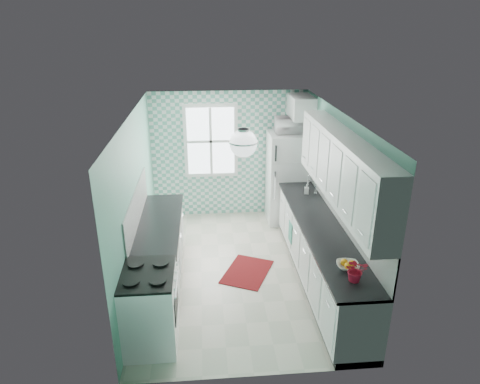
{
  "coord_description": "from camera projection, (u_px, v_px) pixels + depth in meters",
  "views": [
    {
      "loc": [
        -0.48,
        -5.85,
        3.74
      ],
      "look_at": [
        0.05,
        0.25,
        1.25
      ],
      "focal_mm": 32.0,
      "sensor_mm": 36.0,
      "label": 1
    }
  ],
  "objects": [
    {
      "name": "ceiling",
      "position": [
        238.0,
        115.0,
        5.9
      ],
      "size": [
        3.0,
        4.4,
        0.02
      ],
      "primitive_type": "cube",
      "color": "white",
      "rests_on": "wall_back"
    },
    {
      "name": "wall_right",
      "position": [
        337.0,
        195.0,
        6.5
      ],
      "size": [
        0.02,
        4.4,
        2.5
      ],
      "primitive_type": "cube",
      "color": "#64AB95",
      "rests_on": "floor"
    },
    {
      "name": "microwave",
      "position": [
        290.0,
        125.0,
        7.88
      ],
      "size": [
        0.54,
        0.37,
        0.3
      ],
      "primitive_type": "imported",
      "rotation": [
        0.0,
        0.0,
        3.15
      ],
      "color": "white",
      "rests_on": "fridge"
    },
    {
      "name": "backsplash_left",
      "position": [
        137.0,
        207.0,
        6.21
      ],
      "size": [
        0.02,
        2.15,
        0.51
      ],
      "primitive_type": "cube",
      "color": "white",
      "rests_on": "wall_left"
    },
    {
      "name": "ceiling_light",
      "position": [
        243.0,
        143.0,
        5.23
      ],
      "size": [
        0.34,
        0.34,
        0.35
      ],
      "color": "silver",
      "rests_on": "ceiling"
    },
    {
      "name": "rug",
      "position": [
        247.0,
        272.0,
        6.79
      ],
      "size": [
        0.95,
        1.08,
        0.01
      ],
      "primitive_type": "cube",
      "rotation": [
        0.0,
        0.0,
        -0.43
      ],
      "color": "#5E1B10",
      "rests_on": "floor"
    },
    {
      "name": "upper_cabinet_fridge",
      "position": [
        301.0,
        107.0,
        7.79
      ],
      "size": [
        0.4,
        0.74,
        0.4
      ],
      "primitive_type": "cube",
      "color": "white",
      "rests_on": "wall_right"
    },
    {
      "name": "fruit_bowl",
      "position": [
        348.0,
        266.0,
        5.15
      ],
      "size": [
        0.3,
        0.3,
        0.07
      ],
      "primitive_type": "imported",
      "rotation": [
        0.0,
        0.0,
        -0.12
      ],
      "color": "white",
      "rests_on": "countertop_right"
    },
    {
      "name": "wall_front",
      "position": [
        256.0,
        283.0,
        4.34
      ],
      "size": [
        3.0,
        0.02,
        2.5
      ],
      "primitive_type": "cube",
      "color": "#64AB95",
      "rests_on": "floor"
    },
    {
      "name": "countertop_left",
      "position": [
        159.0,
        223.0,
        6.34
      ],
      "size": [
        0.63,
        2.15,
        0.04
      ],
      "primitive_type": "cube",
      "color": "black",
      "rests_on": "base_cabinets_left"
    },
    {
      "name": "sink",
      "position": [
        305.0,
        196.0,
        7.28
      ],
      "size": [
        0.51,
        0.43,
        0.53
      ],
      "rotation": [
        0.0,
        0.0,
        0.04
      ],
      "color": "silver",
      "rests_on": "countertop_right"
    },
    {
      "name": "window",
      "position": [
        211.0,
        141.0,
        8.23
      ],
      "size": [
        1.04,
        0.05,
        1.44
      ],
      "color": "white",
      "rests_on": "wall_back"
    },
    {
      "name": "soap_bottle",
      "position": [
        307.0,
        189.0,
        7.33
      ],
      "size": [
        0.09,
        0.09,
        0.17
      ],
      "primitive_type": "imported",
      "rotation": [
        0.0,
        0.0,
        -0.24
      ],
      "color": "#98B6C6",
      "rests_on": "countertop_right"
    },
    {
      "name": "accent_wall",
      "position": [
        229.0,
        155.0,
        8.4
      ],
      "size": [
        3.0,
        0.01,
        2.5
      ],
      "primitive_type": "cube",
      "color": "#5DAA97",
      "rests_on": "wall_back"
    },
    {
      "name": "stove",
      "position": [
        150.0,
        307.0,
        5.16
      ],
      "size": [
        0.64,
        0.8,
        0.97
      ],
      "rotation": [
        0.0,
        0.0,
        -0.07
      ],
      "color": "white",
      "rests_on": "floor"
    },
    {
      "name": "base_cabinets_right",
      "position": [
        320.0,
        255.0,
        6.4
      ],
      "size": [
        0.6,
        3.6,
        0.9
      ],
      "primitive_type": "cube",
      "color": "white",
      "rests_on": "floor"
    },
    {
      "name": "upper_cabinets_right",
      "position": [
        342.0,
        168.0,
        5.68
      ],
      "size": [
        0.33,
        3.2,
        0.9
      ],
      "primitive_type": "cube",
      "color": "white",
      "rests_on": "wall_right"
    },
    {
      "name": "base_cabinets_left",
      "position": [
        160.0,
        251.0,
        6.51
      ],
      "size": [
        0.6,
        2.15,
        0.9
      ],
      "primitive_type": "cube",
      "color": "white",
      "rests_on": "floor"
    },
    {
      "name": "dish_towel",
      "position": [
        290.0,
        232.0,
        7.03
      ],
      "size": [
        0.02,
        0.23,
        0.34
      ],
      "primitive_type": "cube",
      "rotation": [
        0.0,
        0.0,
        -0.03
      ],
      "color": "teal",
      "rests_on": "base_cabinets_right"
    },
    {
      "name": "floor",
      "position": [
        238.0,
        271.0,
        6.85
      ],
      "size": [
        3.0,
        4.4,
        0.02
      ],
      "primitive_type": "cube",
      "color": "beige",
      "rests_on": "ground"
    },
    {
      "name": "wall_left",
      "position": [
        135.0,
        202.0,
        6.26
      ],
      "size": [
        0.02,
        4.4,
        2.5
      ],
      "primitive_type": "cube",
      "color": "#64AB95",
      "rests_on": "floor"
    },
    {
      "name": "potted_plant",
      "position": [
        356.0,
        270.0,
        4.87
      ],
      "size": [
        0.28,
        0.25,
        0.28
      ],
      "primitive_type": "imported",
      "rotation": [
        0.0,
        0.0,
        -0.12
      ],
      "color": "red",
      "rests_on": "countertop_right"
    },
    {
      "name": "fridge",
      "position": [
        288.0,
        178.0,
        8.27
      ],
      "size": [
        0.77,
        0.76,
        1.77
      ],
      "rotation": [
        0.0,
        0.0,
        -0.04
      ],
      "color": "silver",
      "rests_on": "floor"
    },
    {
      "name": "countertop_right",
      "position": [
        321.0,
        227.0,
        6.23
      ],
      "size": [
        0.63,
        3.6,
        0.04
      ],
      "primitive_type": "cube",
      "color": "black",
      "rests_on": "base_cabinets_right"
    },
    {
      "name": "backsplash_right",
      "position": [
        343.0,
        209.0,
        6.15
      ],
      "size": [
        0.02,
        3.6,
        0.51
      ],
      "primitive_type": "cube",
      "color": "white",
      "rests_on": "wall_right"
    },
    {
      "name": "wall_back",
      "position": [
        229.0,
        155.0,
        8.42
      ],
      "size": [
        3.0,
        0.02,
        2.5
      ],
      "primitive_type": "cube",
      "color": "#64AB95",
      "rests_on": "floor"
    }
  ]
}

